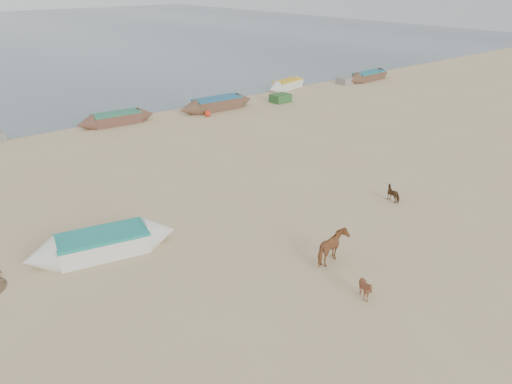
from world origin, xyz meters
The scene contains 7 objects.
ground centered at (0.00, 0.00, 0.00)m, with size 140.00×140.00×0.00m, color tan.
cow_adult centered at (-0.45, -0.90, 0.61)m, with size 0.66×1.45×1.22m, color brown.
calf_front centered at (-1.28, -3.11, 0.40)m, with size 0.64×0.72×0.80m, color brown.
calf_right centered at (5.75, 0.98, 0.36)m, with size 0.71×0.61×0.72m, color #503119.
near_canoe centered at (-6.61, 4.94, 0.42)m, with size 5.55×1.47×0.84m, color silver, non-canonical shape.
waterline_canoes centered at (0.50, 20.28, 0.42)m, with size 57.50×4.07×0.96m.
beach_clutter centered at (4.61, 19.52, 0.30)m, with size 47.96×5.15×0.64m.
Camera 1 is at (-12.43, -11.22, 9.68)m, focal length 35.00 mm.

